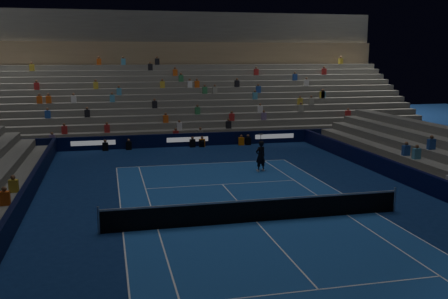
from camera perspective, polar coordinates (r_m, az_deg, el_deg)
name	(u,v)px	position (r m, az deg, el deg)	size (l,w,h in m)	color
ground	(256,222)	(21.35, 3.68, -8.17)	(90.00, 90.00, 0.00)	navy
court_surface	(256,222)	(21.35, 3.68, -8.15)	(10.97, 23.77, 0.01)	#1B4B99
sponsor_barrier_far	(187,140)	(38.83, -4.17, 1.10)	(44.00, 0.25, 1.00)	black
sponsor_barrier_west	(8,228)	(20.72, -23.24, -8.16)	(0.25, 37.00, 1.00)	black
grandstand_main	(171,94)	(47.74, -5.98, 6.31)	(44.00, 15.20, 11.20)	slate
tennis_net	(257,210)	(21.19, 3.69, -6.87)	(12.90, 0.10, 1.10)	#B2B2B7
tennis_player	(261,156)	(30.28, 4.15, -0.73)	(0.69, 0.45, 1.88)	black
broadcast_camera	(202,143)	(38.58, -2.54, 0.74)	(0.49, 0.90, 0.55)	black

